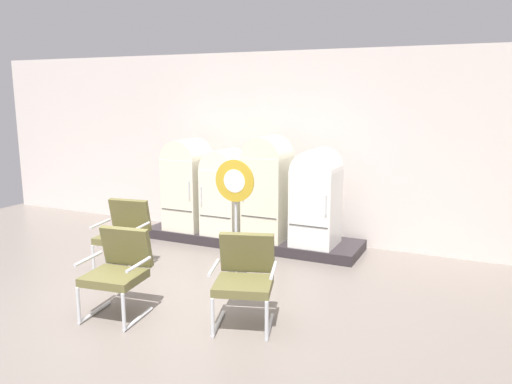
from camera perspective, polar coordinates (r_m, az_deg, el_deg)
ground at (r=6.02m, az=-13.34°, el=-13.46°), size 12.00×10.00×0.05m
back_wall at (r=8.69m, az=1.19°, el=5.30°), size 11.76×0.12×3.12m
display_plinth at (r=8.41m, az=-0.58°, el=-5.26°), size 3.63×0.95×0.16m
refrigerator_0 at (r=8.67m, az=-7.72°, el=1.17°), size 0.63×0.72×1.52m
refrigerator_1 at (r=8.32m, az=-3.52°, el=0.31°), size 0.60×0.71×1.39m
refrigerator_2 at (r=7.95m, az=1.27°, el=0.80°), size 0.64×0.67×1.63m
refrigerator_3 at (r=7.71m, az=6.77°, el=-0.29°), size 0.65×0.70×1.47m
armchair_left at (r=7.37m, az=-14.61°, el=-4.23°), size 0.73×0.74×0.97m
armchair_right at (r=5.46m, az=-1.28°, el=-9.31°), size 0.78×0.80×0.97m
armchair_center at (r=5.87m, az=-15.19°, el=-8.20°), size 0.72×0.72×0.97m
sign_stand at (r=6.71m, az=-2.34°, el=-2.51°), size 0.56×0.32×1.60m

